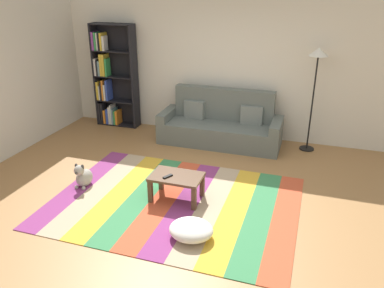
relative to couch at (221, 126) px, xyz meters
The scene contains 11 objects.
ground_plane 2.05m from the couch, 89.47° to the right, with size 14.00×14.00×0.00m, color #9E7042.
back_wall 1.14m from the couch, 87.96° to the left, with size 6.80×0.10×2.70m, color silver.
left_wall 3.75m from the couch, 159.37° to the right, with size 0.10×5.50×2.70m, color beige.
rug 2.34m from the couch, 91.59° to the right, with size 3.36×2.49×0.01m.
couch is the anchor object (origin of this frame).
bookshelf 2.53m from the couch, behind, with size 0.90×0.28×2.09m.
coffee_table 2.23m from the couch, 91.66° to the right, with size 0.71×0.46×0.37m.
pouf 3.05m from the couch, 82.27° to the right, with size 0.54×0.48×0.21m, color white.
dog 2.77m from the couch, 123.36° to the right, with size 0.22×0.35×0.40m.
standing_lamp 2.00m from the couch, ahead, with size 0.32×0.32×1.84m.
tv_remote 2.31m from the couch, 94.02° to the right, with size 0.04×0.15×0.02m, color black.
Camera 1 is at (1.60, -4.64, 2.86)m, focal length 36.14 mm.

